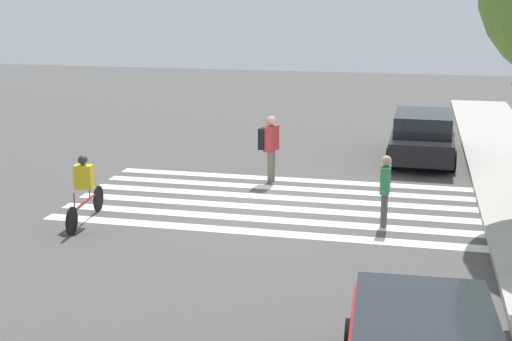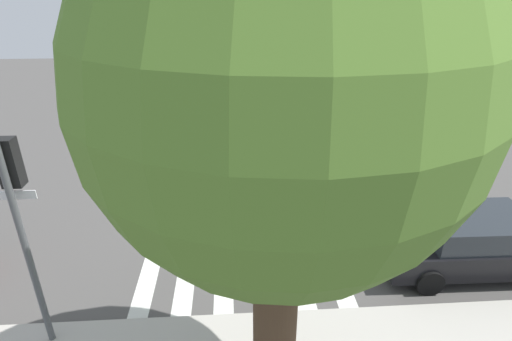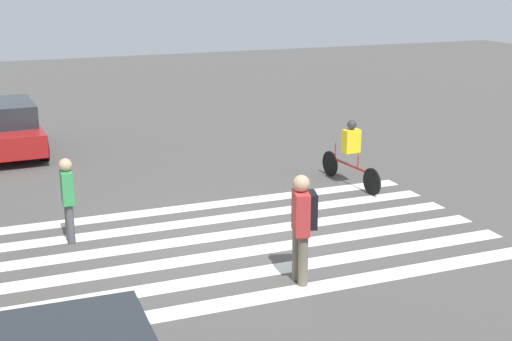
# 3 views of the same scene
# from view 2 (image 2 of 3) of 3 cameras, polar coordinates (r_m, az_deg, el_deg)

# --- Properties ---
(ground_plane) EXTENTS (60.00, 60.00, 0.00)m
(ground_plane) POSITION_cam_2_polar(r_m,az_deg,el_deg) (13.13, -2.48, -4.66)
(ground_plane) COLOR #4C4947
(crosswalk_stripes) EXTENTS (5.05, 10.00, 0.01)m
(crosswalk_stripes) POSITION_cam_2_polar(r_m,az_deg,el_deg) (13.12, -2.48, -4.65)
(crosswalk_stripes) COLOR silver
(crosswalk_stripes) RESTS_ON ground_plane
(traffic_light) EXTENTS (0.60, 0.50, 4.46)m
(traffic_light) POSITION_cam_2_polar(r_m,az_deg,el_deg) (7.88, -30.91, -4.04)
(traffic_light) COLOR #515456
(traffic_light) RESTS_ON ground_plane
(street_tree) EXTENTS (4.71, 4.71, 7.74)m
(street_tree) POSITION_cam_2_polar(r_m,az_deg,el_deg) (4.69, 3.60, 10.81)
(street_tree) COLOR #4C3826
(street_tree) RESTS_ON ground_plane
(pedestrian_adult_tall_backpack) EXTENTS (0.46, 0.24, 1.64)m
(pedestrian_adult_tall_backpack) POSITION_cam_2_polar(r_m,az_deg,el_deg) (10.30, -9.13, -8.01)
(pedestrian_adult_tall_backpack) COLOR #4C4C51
(pedestrian_adult_tall_backpack) RESTS_ON ground_plane
(pedestrian_adult_blue_shirt) EXTENTS (0.56, 0.52, 1.85)m
(pedestrian_adult_blue_shirt) POSITION_cam_2_polar(r_m,az_deg,el_deg) (13.28, 6.05, 0.81)
(pedestrian_adult_blue_shirt) COLOR #6B6051
(pedestrian_adult_blue_shirt) RESTS_ON ground_plane
(cyclist_far_lane) EXTENTS (2.36, 0.42, 1.59)m
(cyclist_far_lane) POSITION_cam_2_polar(r_m,az_deg,el_deg) (16.48, -11.67, 4.45)
(cyclist_far_lane) COLOR black
(cyclist_far_lane) RESTS_ON ground_plane
(car_parked_dark_suv) EXTENTS (4.60, 2.09, 1.50)m
(car_parked_dark_suv) POSITION_cam_2_polar(r_m,az_deg,el_deg) (11.30, 28.54, -8.87)
(car_parked_dark_suv) COLOR black
(car_parked_dark_suv) RESTS_ON ground_plane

